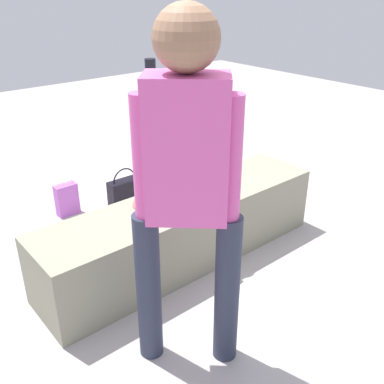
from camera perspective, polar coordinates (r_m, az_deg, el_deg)
ground_plane at (r=3.16m, az=-1.01°, el=-8.55°), size 12.00×12.00×0.00m
concrete_ledge at (r=3.04m, az=-1.04°, el=-4.90°), size 2.07×0.49×0.47m
child_seated at (r=2.88m, az=0.71°, el=3.28°), size 0.28×0.32×0.48m
adult_standing at (r=1.89m, az=-0.65°, el=2.43°), size 0.41×0.39×1.72m
cake_plate at (r=2.86m, az=-5.51°, el=-1.26°), size 0.22×0.22×0.07m
gift_bag at (r=3.80m, az=-15.85°, el=-0.90°), size 0.18×0.09×0.31m
railing_post at (r=4.77m, az=-5.12°, el=8.79°), size 0.36×0.36×1.07m
water_bottle_near_gift at (r=3.57m, az=-0.73°, el=-2.31°), size 0.07×0.07×0.22m
water_bottle_far_side at (r=4.05m, az=-2.32°, el=1.27°), size 0.06×0.06×0.23m
party_cup_red at (r=3.93m, az=1.23°, el=-0.27°), size 0.09×0.09×0.12m
handbag_black_leather at (r=3.89m, az=-8.62°, el=0.16°), size 0.30×0.12×0.33m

